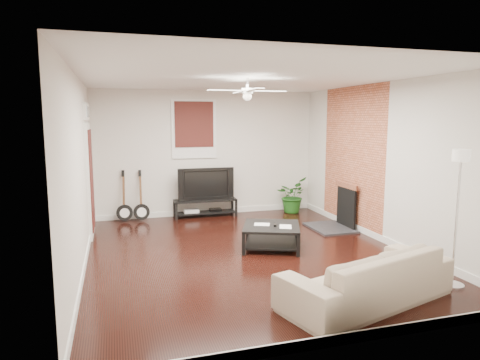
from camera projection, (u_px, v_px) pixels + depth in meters
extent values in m
cube|color=black|center=(247.00, 253.00, 6.95)|extent=(5.00, 6.00, 0.01)
cube|color=white|center=(247.00, 78.00, 6.55)|extent=(5.00, 6.00, 0.01)
cube|color=silver|center=(207.00, 153.00, 9.60)|extent=(5.00, 0.01, 2.80)
cube|color=silver|center=(345.00, 203.00, 3.90)|extent=(5.00, 0.01, 2.80)
cube|color=silver|center=(80.00, 174.00, 6.05)|extent=(0.01, 6.00, 2.80)
cube|color=silver|center=(383.00, 163.00, 7.45)|extent=(0.01, 6.00, 2.80)
cube|color=#B15939|center=(352.00, 158.00, 8.40)|extent=(0.02, 2.20, 2.80)
cube|color=black|center=(338.00, 206.00, 8.45)|extent=(0.80, 1.10, 0.92)
cube|color=#3D1710|center=(194.00, 129.00, 9.41)|extent=(1.00, 0.06, 1.30)
cube|color=white|center=(90.00, 169.00, 7.89)|extent=(0.08, 1.00, 2.50)
cube|color=black|center=(205.00, 208.00, 9.53)|extent=(1.39, 0.37, 0.39)
imported|color=black|center=(205.00, 183.00, 9.47)|extent=(1.25, 0.16, 0.72)
cube|color=black|center=(271.00, 237.00, 7.21)|extent=(1.21, 1.21, 0.39)
imported|color=tan|center=(367.00, 276.00, 5.05)|extent=(2.36, 1.46, 0.64)
imported|color=#1D5718|center=(291.00, 195.00, 9.94)|extent=(0.94, 0.96, 0.81)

